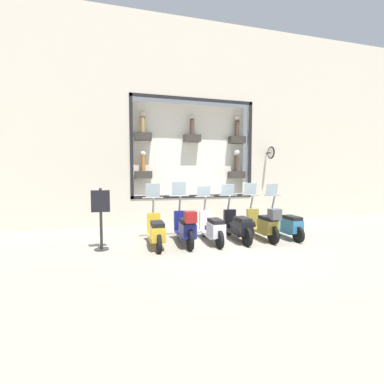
{
  "coord_description": "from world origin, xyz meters",
  "views": [
    {
      "loc": [
        -6.35,
        2.59,
        1.88
      ],
      "look_at": [
        1.81,
        0.5,
        1.34
      ],
      "focal_mm": 24.0,
      "sensor_mm": 36.0,
      "label": 1
    }
  ],
  "objects_px": {
    "scooter_white_3": "(213,228)",
    "scooter_navy_4": "(186,227)",
    "scooter_olive_1": "(264,224)",
    "scooter_yellow_5": "(156,231)",
    "shop_sign_post": "(101,217)",
    "scooter_teal_0": "(286,224)",
    "scooter_black_2": "(238,226)"
  },
  "relations": [
    {
      "from": "scooter_teal_0",
      "to": "shop_sign_post",
      "type": "height_order",
      "value": "scooter_teal_0"
    },
    {
      "from": "scooter_navy_4",
      "to": "scooter_yellow_5",
      "type": "xyz_separation_m",
      "value": [
        0.05,
        0.78,
        -0.07
      ]
    },
    {
      "from": "scooter_black_2",
      "to": "scooter_navy_4",
      "type": "bearing_deg",
      "value": 91.96
    },
    {
      "from": "scooter_olive_1",
      "to": "shop_sign_post",
      "type": "relative_size",
      "value": 1.15
    },
    {
      "from": "scooter_teal_0",
      "to": "scooter_white_3",
      "type": "bearing_deg",
      "value": 90.01
    },
    {
      "from": "scooter_white_3",
      "to": "scooter_teal_0",
      "type": "bearing_deg",
      "value": -89.99
    },
    {
      "from": "scooter_black_2",
      "to": "scooter_navy_4",
      "type": "xyz_separation_m",
      "value": [
        -0.05,
        1.56,
        0.05
      ]
    },
    {
      "from": "scooter_navy_4",
      "to": "scooter_olive_1",
      "type": "bearing_deg",
      "value": -90.18
    },
    {
      "from": "scooter_olive_1",
      "to": "shop_sign_post",
      "type": "distance_m",
      "value": 4.53
    },
    {
      "from": "scooter_white_3",
      "to": "scooter_yellow_5",
      "type": "bearing_deg",
      "value": 89.93
    },
    {
      "from": "scooter_teal_0",
      "to": "scooter_yellow_5",
      "type": "xyz_separation_m",
      "value": [
        0.0,
        3.91,
        0.0
      ]
    },
    {
      "from": "scooter_white_3",
      "to": "scooter_navy_4",
      "type": "bearing_deg",
      "value": 93.63
    },
    {
      "from": "scooter_white_3",
      "to": "shop_sign_post",
      "type": "xyz_separation_m",
      "value": [
        0.05,
        2.95,
        0.42
      ]
    },
    {
      "from": "scooter_teal_0",
      "to": "shop_sign_post",
      "type": "distance_m",
      "value": 5.31
    },
    {
      "from": "scooter_black_2",
      "to": "scooter_navy_4",
      "type": "distance_m",
      "value": 1.57
    },
    {
      "from": "scooter_olive_1",
      "to": "scooter_black_2",
      "type": "xyz_separation_m",
      "value": [
        0.06,
        0.78,
        -0.04
      ]
    },
    {
      "from": "scooter_teal_0",
      "to": "scooter_black_2",
      "type": "relative_size",
      "value": 0.99
    },
    {
      "from": "scooter_navy_4",
      "to": "scooter_yellow_5",
      "type": "bearing_deg",
      "value": 86.23
    },
    {
      "from": "scooter_navy_4",
      "to": "scooter_yellow_5",
      "type": "relative_size",
      "value": 1.01
    },
    {
      "from": "scooter_teal_0",
      "to": "shop_sign_post",
      "type": "bearing_deg",
      "value": 89.41
    },
    {
      "from": "scooter_yellow_5",
      "to": "shop_sign_post",
      "type": "distance_m",
      "value": 1.44
    },
    {
      "from": "scooter_olive_1",
      "to": "shop_sign_post",
      "type": "bearing_deg",
      "value": 88.58
    },
    {
      "from": "scooter_navy_4",
      "to": "scooter_yellow_5",
      "type": "distance_m",
      "value": 0.79
    },
    {
      "from": "scooter_white_3",
      "to": "scooter_navy_4",
      "type": "xyz_separation_m",
      "value": [
        -0.05,
        0.78,
        0.07
      ]
    },
    {
      "from": "scooter_olive_1",
      "to": "scooter_navy_4",
      "type": "height_order",
      "value": "scooter_navy_4"
    },
    {
      "from": "scooter_olive_1",
      "to": "scooter_yellow_5",
      "type": "height_order",
      "value": "scooter_yellow_5"
    },
    {
      "from": "scooter_olive_1",
      "to": "scooter_yellow_5",
      "type": "distance_m",
      "value": 3.13
    },
    {
      "from": "scooter_yellow_5",
      "to": "shop_sign_post",
      "type": "height_order",
      "value": "scooter_yellow_5"
    },
    {
      "from": "scooter_black_2",
      "to": "shop_sign_post",
      "type": "bearing_deg",
      "value": 89.22
    },
    {
      "from": "scooter_white_3",
      "to": "scooter_black_2",
      "type": "bearing_deg",
      "value": -89.7
    },
    {
      "from": "scooter_black_2",
      "to": "shop_sign_post",
      "type": "relative_size",
      "value": 1.15
    },
    {
      "from": "scooter_black_2",
      "to": "scooter_olive_1",
      "type": "bearing_deg",
      "value": -94.45
    }
  ]
}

